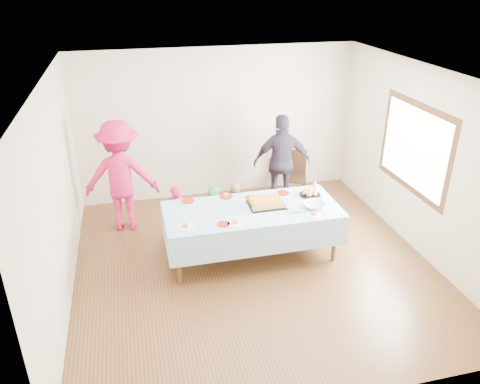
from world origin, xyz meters
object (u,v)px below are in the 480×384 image
at_px(party_table, 252,212).
at_px(adult_left, 121,176).
at_px(birthday_cake, 267,203).
at_px(dining_chair, 295,172).

height_order(party_table, adult_left, adult_left).
xyz_separation_m(birthday_cake, adult_left, (-2.02, 1.28, 0.08)).
height_order(dining_chair, adult_left, adult_left).
distance_m(dining_chair, adult_left, 3.12).
relative_size(birthday_cake, dining_chair, 0.58).
height_order(party_table, dining_chair, dining_chair).
distance_m(party_table, birthday_cake, 0.26).
bearing_deg(party_table, adult_left, 143.46).
bearing_deg(birthday_cake, adult_left, 147.76).
height_order(birthday_cake, dining_chair, dining_chair).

